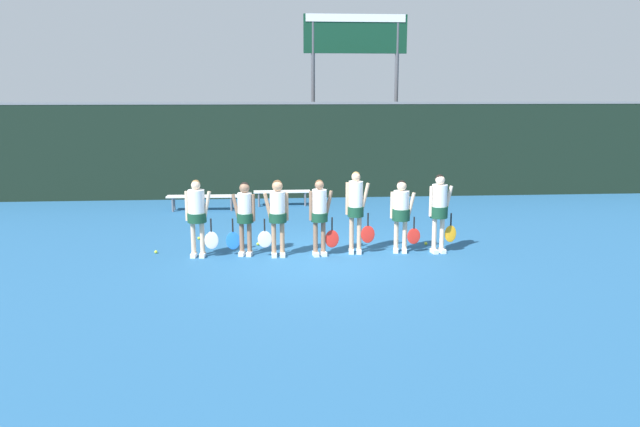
{
  "coord_description": "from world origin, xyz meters",
  "views": [
    {
      "loc": [
        -1.03,
        -13.15,
        3.57
      ],
      "look_at": [
        0.0,
        0.03,
        0.92
      ],
      "focal_mm": 35.0,
      "sensor_mm": 36.0,
      "label": 1
    }
  ],
  "objects_px": {
    "player_1": "(245,213)",
    "tennis_ball_0": "(334,242)",
    "player_2": "(277,211)",
    "tennis_ball_5": "(426,243)",
    "tennis_ball_6": "(238,240)",
    "tennis_ball_1": "(199,238)",
    "tennis_ball_4": "(156,252)",
    "player_4": "(356,206)",
    "tennis_ball_3": "(258,244)",
    "player_3": "(320,212)",
    "bench_courtside": "(202,198)",
    "bench_far": "(282,193)",
    "scoreboard": "(355,54)",
    "tennis_ball_2": "(242,236)",
    "player_5": "(401,210)",
    "player_0": "(197,212)",
    "player_6": "(439,207)"
  },
  "relations": [
    {
      "from": "player_1",
      "to": "tennis_ball_0",
      "type": "height_order",
      "value": "player_1"
    },
    {
      "from": "player_1",
      "to": "player_2",
      "type": "bearing_deg",
      "value": -2.01
    },
    {
      "from": "tennis_ball_0",
      "to": "tennis_ball_5",
      "type": "distance_m",
      "value": 2.15
    },
    {
      "from": "tennis_ball_6",
      "to": "tennis_ball_1",
      "type": "bearing_deg",
      "value": 166.0
    },
    {
      "from": "tennis_ball_1",
      "to": "tennis_ball_4",
      "type": "height_order",
      "value": "same"
    },
    {
      "from": "player_4",
      "to": "tennis_ball_3",
      "type": "height_order",
      "value": "player_4"
    },
    {
      "from": "player_3",
      "to": "player_4",
      "type": "height_order",
      "value": "player_4"
    },
    {
      "from": "tennis_ball_4",
      "to": "tennis_ball_5",
      "type": "bearing_deg",
      "value": 2.54
    },
    {
      "from": "bench_courtside",
      "to": "bench_far",
      "type": "height_order",
      "value": "bench_far"
    },
    {
      "from": "scoreboard",
      "to": "tennis_ball_4",
      "type": "relative_size",
      "value": 88.89
    },
    {
      "from": "tennis_ball_2",
      "to": "tennis_ball_6",
      "type": "bearing_deg",
      "value": -105.06
    },
    {
      "from": "player_4",
      "to": "tennis_ball_5",
      "type": "height_order",
      "value": "player_4"
    },
    {
      "from": "player_5",
      "to": "tennis_ball_3",
      "type": "bearing_deg",
      "value": 176.68
    },
    {
      "from": "player_3",
      "to": "player_2",
      "type": "bearing_deg",
      "value": 172.01
    },
    {
      "from": "player_1",
      "to": "player_3",
      "type": "xyz_separation_m",
      "value": [
        1.61,
        -0.15,
        0.03
      ]
    },
    {
      "from": "player_0",
      "to": "tennis_ball_6",
      "type": "bearing_deg",
      "value": 64.84
    },
    {
      "from": "tennis_ball_1",
      "to": "tennis_ball_2",
      "type": "height_order",
      "value": "tennis_ball_2"
    },
    {
      "from": "player_6",
      "to": "tennis_ball_0",
      "type": "distance_m",
      "value": 2.63
    },
    {
      "from": "player_1",
      "to": "tennis_ball_6",
      "type": "bearing_deg",
      "value": 110.19
    },
    {
      "from": "player_5",
      "to": "tennis_ball_5",
      "type": "height_order",
      "value": "player_5"
    },
    {
      "from": "bench_courtside",
      "to": "tennis_ball_6",
      "type": "height_order",
      "value": "bench_courtside"
    },
    {
      "from": "bench_courtside",
      "to": "tennis_ball_5",
      "type": "bearing_deg",
      "value": -37.95
    },
    {
      "from": "player_3",
      "to": "player_5",
      "type": "distance_m",
      "value": 1.82
    },
    {
      "from": "player_2",
      "to": "tennis_ball_0",
      "type": "xyz_separation_m",
      "value": [
        1.32,
        1.04,
        -0.96
      ]
    },
    {
      "from": "scoreboard",
      "to": "player_4",
      "type": "relative_size",
      "value": 3.37
    },
    {
      "from": "bench_far",
      "to": "tennis_ball_4",
      "type": "distance_m",
      "value": 6.22
    },
    {
      "from": "player_5",
      "to": "player_3",
      "type": "bearing_deg",
      "value": -163.66
    },
    {
      "from": "tennis_ball_4",
      "to": "player_1",
      "type": "bearing_deg",
      "value": -8.89
    },
    {
      "from": "player_0",
      "to": "player_1",
      "type": "height_order",
      "value": "player_0"
    },
    {
      "from": "tennis_ball_1",
      "to": "tennis_ball_3",
      "type": "distance_m",
      "value": 1.58
    },
    {
      "from": "tennis_ball_0",
      "to": "tennis_ball_1",
      "type": "relative_size",
      "value": 1.04
    },
    {
      "from": "bench_courtside",
      "to": "player_1",
      "type": "distance_m",
      "value": 5.44
    },
    {
      "from": "tennis_ball_2",
      "to": "bench_courtside",
      "type": "bearing_deg",
      "value": 110.24
    },
    {
      "from": "tennis_ball_1",
      "to": "player_3",
      "type": "bearing_deg",
      "value": -31.12
    },
    {
      "from": "player_0",
      "to": "tennis_ball_6",
      "type": "distance_m",
      "value": 1.83
    },
    {
      "from": "bench_courtside",
      "to": "player_0",
      "type": "bearing_deg",
      "value": -83.43
    },
    {
      "from": "player_5",
      "to": "scoreboard",
      "type": "bearing_deg",
      "value": 100.81
    },
    {
      "from": "player_5",
      "to": "tennis_ball_3",
      "type": "relative_size",
      "value": 23.71
    },
    {
      "from": "player_1",
      "to": "tennis_ball_2",
      "type": "bearing_deg",
      "value": 105.21
    },
    {
      "from": "scoreboard",
      "to": "player_5",
      "type": "distance_m",
      "value": 9.84
    },
    {
      "from": "scoreboard",
      "to": "tennis_ball_1",
      "type": "relative_size",
      "value": 88.63
    },
    {
      "from": "player_0",
      "to": "player_6",
      "type": "bearing_deg",
      "value": 4.03
    },
    {
      "from": "bench_courtside",
      "to": "player_4",
      "type": "distance_m",
      "value": 6.53
    },
    {
      "from": "tennis_ball_4",
      "to": "tennis_ball_5",
      "type": "xyz_separation_m",
      "value": [
        6.13,
        0.27,
        0.0
      ]
    },
    {
      "from": "player_6",
      "to": "tennis_ball_1",
      "type": "bearing_deg",
      "value": 153.48
    },
    {
      "from": "tennis_ball_2",
      "to": "player_4",
      "type": "bearing_deg",
      "value": -32.39
    },
    {
      "from": "scoreboard",
      "to": "tennis_ball_3",
      "type": "height_order",
      "value": "scoreboard"
    },
    {
      "from": "player_0",
      "to": "player_3",
      "type": "relative_size",
      "value": 1.01
    },
    {
      "from": "player_2",
      "to": "player_4",
      "type": "distance_m",
      "value": 1.72
    },
    {
      "from": "player_0",
      "to": "player_1",
      "type": "distance_m",
      "value": 1.01
    }
  ]
}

